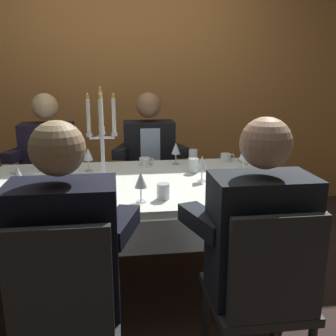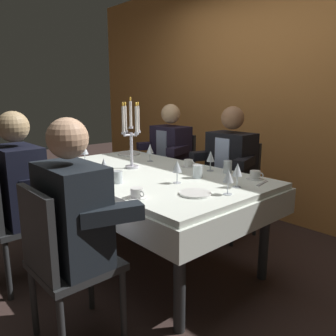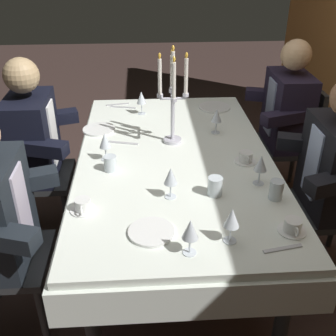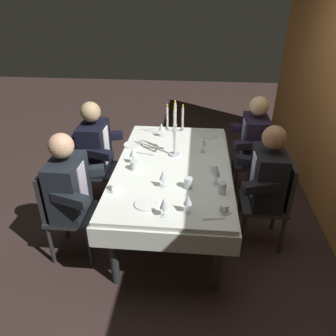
# 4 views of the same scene
# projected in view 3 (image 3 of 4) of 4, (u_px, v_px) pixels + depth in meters

# --- Properties ---
(ground_plane) EXTENTS (12.00, 12.00, 0.00)m
(ground_plane) POSITION_uv_depth(u_px,v_px,m) (174.00, 255.00, 2.74)
(ground_plane) COLOR #362723
(dining_table) EXTENTS (1.94, 1.14, 0.74)m
(dining_table) POSITION_uv_depth(u_px,v_px,m) (175.00, 174.00, 2.43)
(dining_table) COLOR white
(dining_table) RESTS_ON ground_plane
(candelabra) EXTENTS (0.19, 0.19, 0.59)m
(candelabra) POSITION_uv_depth(u_px,v_px,m) (173.00, 99.00, 2.40)
(candelabra) COLOR silver
(candelabra) RESTS_ON dining_table
(dinner_plate_0) EXTENTS (0.23, 0.23, 0.01)m
(dinner_plate_0) POSITION_uv_depth(u_px,v_px,m) (215.00, 107.00, 3.02)
(dinner_plate_0) COLOR white
(dinner_plate_0) RESTS_ON dining_table
(dinner_plate_1) EXTENTS (0.20, 0.20, 0.01)m
(dinner_plate_1) POSITION_uv_depth(u_px,v_px,m) (151.00, 232.00, 1.77)
(dinner_plate_1) COLOR white
(dinner_plate_1) RESTS_ON dining_table
(dinner_plate_2) EXTENTS (0.21, 0.21, 0.01)m
(dinner_plate_2) POSITION_uv_depth(u_px,v_px,m) (99.00, 129.00, 2.68)
(dinner_plate_2) COLOR white
(dinner_plate_2) RESTS_ON dining_table
(wine_glass_0) EXTENTS (0.07, 0.07, 0.16)m
(wine_glass_0) POSITION_uv_depth(u_px,v_px,m) (105.00, 141.00, 2.28)
(wine_glass_0) COLOR silver
(wine_glass_0) RESTS_ON dining_table
(wine_glass_1) EXTENTS (0.07, 0.07, 0.16)m
(wine_glass_1) POSITION_uv_depth(u_px,v_px,m) (217.00, 116.00, 2.59)
(wine_glass_1) COLOR silver
(wine_glass_1) RESTS_ON dining_table
(wine_glass_2) EXTENTS (0.07, 0.07, 0.16)m
(wine_glass_2) POSITION_uv_depth(u_px,v_px,m) (190.00, 230.00, 1.60)
(wine_glass_2) COLOR silver
(wine_glass_2) RESTS_ON dining_table
(wine_glass_3) EXTENTS (0.07, 0.07, 0.16)m
(wine_glass_3) POSITION_uv_depth(u_px,v_px,m) (141.00, 98.00, 2.87)
(wine_glass_3) COLOR silver
(wine_glass_3) RESTS_ON dining_table
(wine_glass_4) EXTENTS (0.07, 0.07, 0.16)m
(wine_glass_4) POSITION_uv_depth(u_px,v_px,m) (261.00, 164.00, 2.06)
(wine_glass_4) COLOR silver
(wine_glass_4) RESTS_ON dining_table
(wine_glass_5) EXTENTS (0.07, 0.07, 0.16)m
(wine_glass_5) POSITION_uv_depth(u_px,v_px,m) (171.00, 177.00, 1.95)
(wine_glass_5) COLOR silver
(wine_glass_5) RESTS_ON dining_table
(wine_glass_6) EXTENTS (0.07, 0.07, 0.16)m
(wine_glass_6) POSITION_uv_depth(u_px,v_px,m) (232.00, 219.00, 1.67)
(wine_glass_6) COLOR silver
(wine_glass_6) RESTS_ON dining_table
(water_tumbler_0) EXTENTS (0.07, 0.07, 0.09)m
(water_tumbler_0) POSITION_uv_depth(u_px,v_px,m) (110.00, 163.00, 2.21)
(water_tumbler_0) COLOR silver
(water_tumbler_0) RESTS_ON dining_table
(water_tumbler_1) EXTENTS (0.07, 0.07, 0.10)m
(water_tumbler_1) POSITION_uv_depth(u_px,v_px,m) (215.00, 186.00, 2.01)
(water_tumbler_1) COLOR silver
(water_tumbler_1) RESTS_ON dining_table
(water_tumbler_2) EXTENTS (0.07, 0.07, 0.10)m
(water_tumbler_2) POSITION_uv_depth(u_px,v_px,m) (276.00, 190.00, 1.97)
(water_tumbler_2) COLOR silver
(water_tumbler_2) RESTS_ON dining_table
(coffee_cup_0) EXTENTS (0.13, 0.12, 0.06)m
(coffee_cup_0) POSITION_uv_depth(u_px,v_px,m) (83.00, 206.00, 1.90)
(coffee_cup_0) COLOR white
(coffee_cup_0) RESTS_ON dining_table
(coffee_cup_1) EXTENTS (0.13, 0.12, 0.06)m
(coffee_cup_1) POSITION_uv_depth(u_px,v_px,m) (293.00, 227.00, 1.77)
(coffee_cup_1) COLOR white
(coffee_cup_1) RESTS_ON dining_table
(coffee_cup_2) EXTENTS (0.13, 0.12, 0.06)m
(coffee_cup_2) POSITION_uv_depth(u_px,v_px,m) (246.00, 158.00, 2.30)
(coffee_cup_2) COLOR white
(coffee_cup_2) RESTS_ON dining_table
(spoon_0) EXTENTS (0.05, 0.17, 0.01)m
(spoon_0) POSITION_uv_depth(u_px,v_px,m) (118.00, 104.00, 3.08)
(spoon_0) COLOR #B7B7BC
(spoon_0) RESTS_ON dining_table
(knife_1) EXTENTS (0.07, 0.19, 0.01)m
(knife_1) POSITION_uv_depth(u_px,v_px,m) (123.00, 143.00, 2.52)
(knife_1) COLOR #B7B7BC
(knife_1) RESTS_ON dining_table
(knife_2) EXTENTS (0.06, 0.19, 0.01)m
(knife_2) POSITION_uv_depth(u_px,v_px,m) (123.00, 107.00, 3.03)
(knife_2) COLOR #B7B7BC
(knife_2) RESTS_ON dining_table
(fork_3) EXTENTS (0.05, 0.17, 0.01)m
(fork_3) POSITION_uv_depth(u_px,v_px,m) (283.00, 249.00, 1.68)
(fork_3) COLOR #B7B7BC
(fork_3) RESTS_ON dining_table
(seated_diner_0) EXTENTS (0.63, 0.48, 1.24)m
(seated_diner_0) POSITION_uv_depth(u_px,v_px,m) (288.00, 110.00, 3.01)
(seated_diner_0) COLOR #282A2B
(seated_diner_0) RESTS_ON ground_plane
(seated_diner_1) EXTENTS (0.63, 0.48, 1.24)m
(seated_diner_1) POSITION_uv_depth(u_px,v_px,m) (32.00, 137.00, 2.60)
(seated_diner_1) COLOR #282A2B
(seated_diner_1) RESTS_ON ground_plane
(seated_diner_2) EXTENTS (0.63, 0.48, 1.24)m
(seated_diner_2) POSITION_uv_depth(u_px,v_px,m) (336.00, 166.00, 2.28)
(seated_diner_2) COLOR #282A2B
(seated_diner_2) RESTS_ON ground_plane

